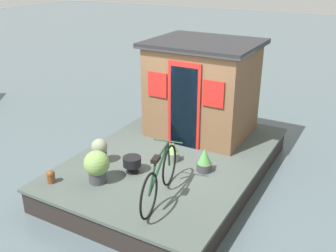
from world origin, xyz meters
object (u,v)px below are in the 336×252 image
(houseboat_cabin, at_px, (202,88))
(potted_plant_mint, at_px, (173,152))
(potted_plant_rosemary, at_px, (100,150))
(potted_plant_basil, at_px, (204,160))
(bicycle, at_px, (160,177))
(potted_plant_sage, at_px, (97,166))
(charcoal_grill, at_px, (132,162))
(mooring_bollard, at_px, (51,176))

(houseboat_cabin, distance_m, potted_plant_mint, 1.79)
(potted_plant_rosemary, bearing_deg, potted_plant_basil, -70.09)
(bicycle, bearing_deg, potted_plant_sage, 93.90)
(bicycle, xyz_separation_m, potted_plant_basil, (1.19, -0.25, -0.18))
(potted_plant_rosemary, xyz_separation_m, potted_plant_sage, (-0.59, -0.42, 0.06))
(charcoal_grill, bearing_deg, potted_plant_sage, 150.40)
(bicycle, height_order, potted_plant_basil, bicycle)
(bicycle, bearing_deg, potted_plant_basil, -11.84)
(bicycle, bearing_deg, potted_plant_mint, 19.54)
(potted_plant_sage, bearing_deg, potted_plant_mint, -29.97)
(potted_plant_rosemary, bearing_deg, potted_plant_mint, -57.71)
(potted_plant_mint, distance_m, charcoal_grill, 0.88)
(potted_plant_mint, relative_size, potted_plant_sage, 0.66)
(potted_plant_rosemary, xyz_separation_m, potted_plant_basil, (0.68, -1.89, -0.04))
(houseboat_cabin, bearing_deg, potted_plant_mint, -175.37)
(potted_plant_rosemary, height_order, potted_plant_basil, potted_plant_rosemary)
(bicycle, distance_m, potted_plant_sage, 1.23)
(potted_plant_rosemary, bearing_deg, mooring_bollard, 164.38)
(charcoal_grill, bearing_deg, potted_plant_mint, -30.26)
(houseboat_cabin, xyz_separation_m, potted_plant_sage, (-2.92, 0.65, -0.72))
(potted_plant_mint, height_order, potted_plant_rosemary, potted_plant_rosemary)
(bicycle, height_order, potted_plant_rosemary, bicycle)
(potted_plant_mint, height_order, potted_plant_sage, potted_plant_sage)
(potted_plant_sage, relative_size, mooring_bollard, 2.46)
(potted_plant_sage, height_order, mooring_bollard, potted_plant_sage)
(houseboat_cabin, xyz_separation_m, potted_plant_mint, (-1.57, -0.13, -0.86))
(potted_plant_basil, bearing_deg, potted_plant_rosemary, 109.91)
(potted_plant_basil, xyz_separation_m, mooring_bollard, (-1.70, 2.17, -0.09))
(potted_plant_rosemary, bearing_deg, potted_plant_sage, -144.78)
(potted_plant_mint, bearing_deg, houseboat_cabin, 4.63)
(bicycle, xyz_separation_m, potted_plant_mint, (1.26, 0.45, -0.21))
(potted_plant_sage, xyz_separation_m, potted_plant_basil, (1.28, -1.47, -0.10))
(potted_plant_basil, relative_size, mooring_bollard, 1.89)
(bicycle, relative_size, mooring_bollard, 7.01)
(potted_plant_sage, bearing_deg, charcoal_grill, -29.60)
(potted_plant_sage, bearing_deg, potted_plant_basil, -49.11)
(bicycle, relative_size, potted_plant_sage, 2.84)
(potted_plant_mint, xyz_separation_m, potted_plant_basil, (-0.07, -0.70, 0.03))
(potted_plant_mint, relative_size, potted_plant_rosemary, 0.80)
(potted_plant_rosemary, relative_size, charcoal_grill, 1.46)
(houseboat_cabin, distance_m, potted_plant_sage, 3.07)
(charcoal_grill, bearing_deg, houseboat_cabin, -7.69)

